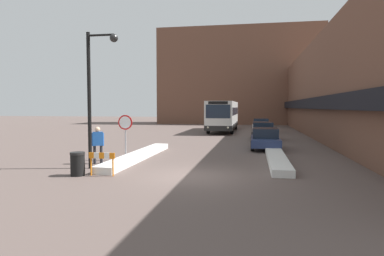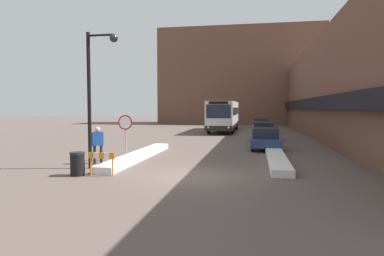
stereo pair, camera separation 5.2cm
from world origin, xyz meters
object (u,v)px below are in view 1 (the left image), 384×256
Objects in this scene: street_lamp at (95,84)px; parked_car_front at (265,138)px; stop_sign at (125,127)px; city_bus at (223,115)px; parked_car_middle at (263,131)px; trash_bin at (78,164)px; construction_barricade at (102,159)px; pedestrian at (98,142)px; parked_car_back at (261,126)px.

parked_car_front is at bearing 48.62° from street_lamp.
parked_car_front is 9.61m from stop_sign.
city_bus is 16.20m from parked_car_front.
parked_car_middle reaches higher than trash_bin.
parked_car_middle is at bearing 67.92° from construction_barricade.
construction_barricade is (-2.57, -25.84, -1.14)m from city_bus.
city_bus is 10.81× the size of construction_barricade.
trash_bin is (-3.55, -25.96, -1.33)m from city_bus.
pedestrian reaches higher than parked_car_middle.
construction_barricade is at bearing -123.30° from parked_car_front.
city_bus is at bearing 82.21° from trash_bin.
stop_sign is 1.70m from pedestrian.
parked_car_middle is at bearing 59.92° from stop_sign.
parked_car_front is 12.89m from trash_bin.
city_bus is 2.74× the size of parked_car_front.
street_lamp reaches higher than trash_bin.
city_bus is 5.07× the size of stop_sign.
street_lamp reaches higher than stop_sign.
street_lamp is at bearing -98.27° from city_bus.
street_lamp is at bearing -117.03° from parked_car_middle.
parked_car_front is at bearing -90.00° from parked_car_middle.
parked_car_back is (-0.00, 7.82, 0.02)m from parked_car_middle.
parked_car_middle is at bearing 31.47° from pedestrian.
street_lamp reaches higher than city_bus.
parked_car_back is at bearing 90.00° from parked_car_middle.
city_bus is at bearing 81.84° from stop_sign.
parked_car_middle is (-0.00, 6.33, 0.05)m from parked_car_front.
street_lamp reaches higher than parked_car_front.
street_lamp reaches higher than pedestrian.
trash_bin is (0.49, -2.84, -0.60)m from pedestrian.
trash_bin is (-0.01, -1.63, -3.29)m from street_lamp.
stop_sign reaches higher than parked_car_front.
pedestrian is at bearing -137.46° from parked_car_front.
city_bus reaches higher than trash_bin.
street_lamp is at bearing -108.56° from parked_car_back.
parked_car_middle is at bearing -66.00° from city_bus.
street_lamp is 5.49× the size of construction_barricade.
stop_sign is at bearing 97.91° from construction_barricade.
stop_sign reaches higher than parked_car_middle.
street_lamp is (-0.41, -2.49, 2.06)m from stop_sign.
stop_sign is 4.33m from trash_bin.
street_lamp is at bearing 89.50° from trash_bin.
construction_barricade is at bearing -82.09° from stop_sign.
city_bus is 4.51m from parked_car_back.
stop_sign reaches higher than parked_car_back.
parked_car_front reaches higher than trash_bin.
stop_sign is 2.47× the size of trash_bin.
construction_barricade is (-6.71, -24.36, -0.10)m from parked_car_back.
parked_car_back reaches higher than parked_car_front.
construction_barricade is (0.56, -4.00, -1.03)m from stop_sign.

